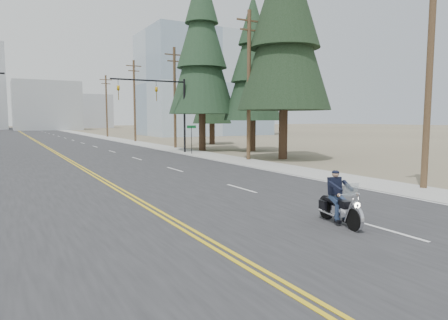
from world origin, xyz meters
TOP-DOWN VIEW (x-y plane):
  - road at (0.00, 70.00)m, footprint 20.00×200.00m
  - sidewalk_right at (11.50, 70.00)m, footprint 3.00×200.00m
  - traffic_mast_right at (8.98, 32.00)m, footprint 7.10×0.26m
  - street_sign at (10.80, 30.00)m, footprint 0.90×0.06m
  - utility_pole_a at (12.50, 8.00)m, footprint 2.20×0.30m
  - utility_pole_b at (12.50, 23.00)m, footprint 2.20×0.30m
  - utility_pole_c at (12.50, 38.00)m, footprint 2.20×0.30m
  - utility_pole_d at (12.50, 53.00)m, footprint 2.20×0.30m
  - utility_pole_e at (12.50, 70.00)m, footprint 2.20×0.30m
  - glass_building at (32.00, 70.00)m, footprint 24.00×16.00m
  - haze_bldg_b at (8.00, 125.00)m, footprint 18.00×14.00m
  - haze_bldg_c at (40.00, 110.00)m, footprint 16.00×12.00m
  - haze_bldg_e at (25.00, 150.00)m, footprint 14.00×14.00m
  - motorcyclist at (4.30, 5.23)m, footprint 1.33×2.25m
  - conifer_near at (15.25, 22.14)m, footprint 7.40×7.40m
  - conifer_mid at (17.50, 30.05)m, footprint 5.76×5.76m
  - conifer_tall at (13.54, 33.30)m, footprint 6.72×6.72m
  - conifer_far at (19.19, 41.90)m, footprint 4.94×4.94m

SIDE VIEW (x-z plane):
  - road at x=0.00m, z-range 0.00..0.01m
  - sidewalk_right at x=11.50m, z-range 0.00..0.01m
  - motorcyclist at x=4.30m, z-range 0.00..1.64m
  - street_sign at x=10.80m, z-range 0.49..3.12m
  - traffic_mast_right at x=8.98m, z-range 1.44..8.44m
  - utility_pole_a at x=12.50m, z-range 0.23..11.23m
  - utility_pole_c at x=12.50m, z-range 0.23..11.23m
  - utility_pole_e at x=12.50m, z-range 0.23..11.23m
  - utility_pole_b at x=12.50m, z-range 0.23..11.73m
  - utility_pole_d at x=12.50m, z-range 0.23..11.73m
  - haze_bldg_e at x=25.00m, z-range 0.00..12.00m
  - haze_bldg_b at x=8.00m, z-range 0.00..14.00m
  - conifer_far at x=19.19m, z-range 0.97..14.20m
  - conifer_mid at x=17.50m, z-range 1.14..16.51m
  - haze_bldg_c at x=40.00m, z-range 0.00..18.00m
  - glass_building at x=32.00m, z-range 0.00..20.00m
  - conifer_tall at x=13.54m, z-range 1.39..20.05m
  - conifer_near at x=15.25m, z-range 1.45..21.04m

